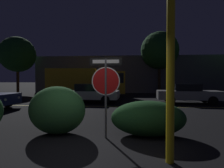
% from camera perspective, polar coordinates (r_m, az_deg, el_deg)
% --- Properties ---
extents(ground_plane, '(260.00, 260.00, 0.00)m').
position_cam_1_polar(ground_plane, '(3.95, -11.60, -23.16)').
color(ground_plane, black).
extents(road_center_stripe, '(37.37, 0.12, 0.01)m').
position_cam_1_polar(road_center_stripe, '(10.96, -0.97, -7.32)').
color(road_center_stripe, gold).
rests_on(road_center_stripe, ground_plane).
extents(stop_sign, '(0.91, 0.06, 2.26)m').
position_cam_1_polar(stop_sign, '(4.90, -2.05, 0.95)').
color(stop_sign, '#4C4C51').
rests_on(stop_sign, ground_plane).
extents(yellow_pole_right, '(0.16, 0.16, 3.27)m').
position_cam_1_polar(yellow_pole_right, '(3.61, 18.54, 1.25)').
color(yellow_pole_right, yellow).
rests_on(yellow_pole_right, ground_plane).
extents(hedge_bush_2, '(1.72, 1.15, 1.45)m').
position_cam_1_polar(hedge_bush_2, '(5.60, -17.47, -8.13)').
color(hedge_bush_2, '#2D6633').
rests_on(hedge_bush_2, ground_plane).
extents(hedge_bush_3, '(2.18, 1.14, 1.03)m').
position_cam_1_polar(hedge_bush_3, '(5.31, 11.70, -10.90)').
color(hedge_bush_3, '#1E4C23').
rests_on(hedge_bush_3, ground_plane).
extents(passing_car_2, '(4.31, 2.24, 1.37)m').
position_cam_1_polar(passing_car_2, '(12.95, -7.14, -2.96)').
color(passing_car_2, silver).
rests_on(passing_car_2, ground_plane).
extents(passing_car_3, '(4.47, 2.15, 1.38)m').
position_cam_1_polar(passing_car_3, '(13.47, 23.52, -2.86)').
color(passing_car_3, '#9E9EA3').
rests_on(passing_car_3, ground_plane).
extents(delivery_truck, '(7.30, 2.86, 2.70)m').
position_cam_1_polar(delivery_truck, '(16.81, -7.75, 0.85)').
color(delivery_truck, gold).
rests_on(delivery_truck, ground_plane).
extents(street_lamp, '(0.36, 0.36, 8.14)m').
position_cam_1_polar(street_lamp, '(16.66, 18.47, 11.71)').
color(street_lamp, '#4C4C51').
rests_on(street_lamp, ground_plane).
extents(tree_0, '(4.68, 4.68, 7.72)m').
position_cam_1_polar(tree_0, '(23.06, 15.26, 10.47)').
color(tree_0, '#422D1E').
rests_on(tree_0, ground_plane).
extents(tree_2, '(4.21, 4.21, 6.85)m').
position_cam_1_polar(tree_2, '(24.10, -28.47, 8.45)').
color(tree_2, '#422D1E').
rests_on(tree_2, ground_plane).
extents(building_backdrop, '(27.68, 3.75, 4.83)m').
position_cam_1_polar(building_backdrop, '(24.50, 8.57, 3.03)').
color(building_backdrop, '#4C4C56').
rests_on(building_backdrop, ground_plane).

